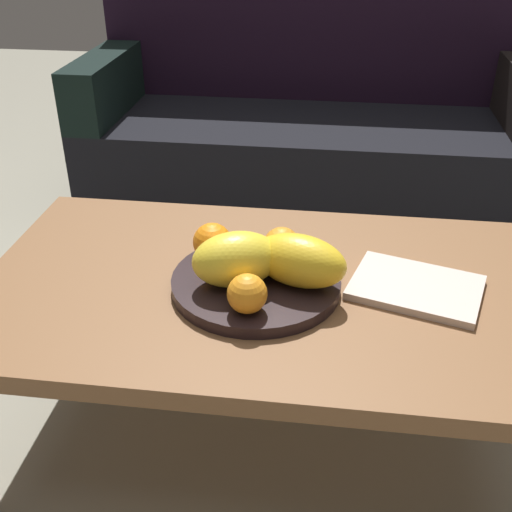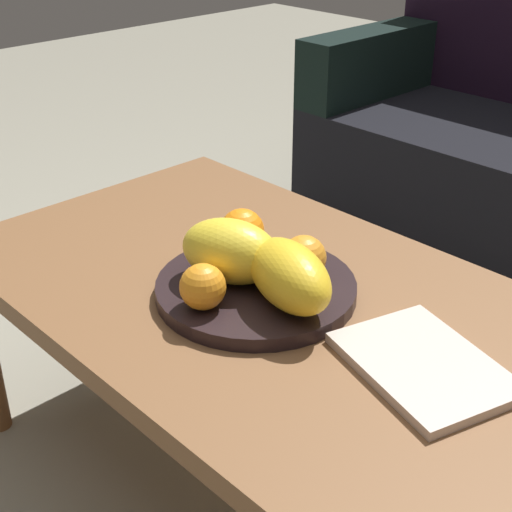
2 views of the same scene
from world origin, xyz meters
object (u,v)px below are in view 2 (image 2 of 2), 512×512
object	(u,v)px
melon_smaller_beside	(289,276)
orange_left	(304,258)
coffee_table	(272,317)
orange_front	(242,231)
banana_bunch	(281,266)
melon_large_front	(230,251)
magazine	(424,365)
fruit_bowl	(256,288)
orange_right	(203,287)

from	to	relation	value
melon_smaller_beside	orange_left	bearing A→B (deg)	118.05
coffee_table	melon_smaller_beside	size ratio (longest dim) A/B	6.21
orange_front	orange_left	world-z (taller)	orange_front
coffee_table	banana_bunch	size ratio (longest dim) A/B	6.96
melon_large_front	magazine	xyz separation A→B (m)	(0.35, 0.06, -0.07)
coffee_table	magazine	distance (m)	0.31
fruit_bowl	melon_large_front	size ratio (longest dim) A/B	1.97
melon_large_front	orange_left	distance (m)	0.12
orange_front	orange_right	world-z (taller)	orange_front
coffee_table	magazine	xyz separation A→B (m)	(0.30, 0.01, 0.05)
orange_left	orange_right	distance (m)	0.19
orange_left	orange_right	xyz separation A→B (m)	(-0.05, -0.18, -0.00)
fruit_bowl	orange_left	size ratio (longest dim) A/B	4.42
coffee_table	melon_large_front	distance (m)	0.14
melon_smaller_beside	magazine	world-z (taller)	melon_smaller_beside
coffee_table	orange_right	world-z (taller)	orange_right
melon_smaller_beside	orange_front	distance (m)	0.20
coffee_table	melon_smaller_beside	world-z (taller)	melon_smaller_beside
coffee_table	orange_left	size ratio (longest dim) A/B	15.31
fruit_bowl	orange_right	world-z (taller)	orange_right
orange_left	orange_right	size ratio (longest dim) A/B	1.03
orange_front	orange_left	size ratio (longest dim) A/B	1.06
coffee_table	orange_right	xyz separation A→B (m)	(-0.02, -0.14, 0.11)
magazine	melon_large_front	bearing A→B (deg)	-154.29
melon_large_front	orange_front	bearing A→B (deg)	127.01
melon_large_front	banana_bunch	distance (m)	0.09
orange_left	magazine	size ratio (longest dim) A/B	0.31
melon_smaller_beside	banana_bunch	distance (m)	0.08
melon_large_front	orange_front	world-z (taller)	melon_large_front
melon_large_front	banana_bunch	world-z (taller)	melon_large_front
orange_front	orange_right	xyz separation A→B (m)	(0.10, -0.17, -0.00)
orange_left	orange_right	world-z (taller)	orange_left
orange_front	magazine	xyz separation A→B (m)	(0.42, -0.03, -0.06)
melon_smaller_beside	magazine	size ratio (longest dim) A/B	0.76
coffee_table	magazine	size ratio (longest dim) A/B	4.71
orange_right	coffee_table	bearing A→B (deg)	82.20
banana_bunch	orange_left	bearing A→B (deg)	58.89
melon_smaller_beside	orange_front	xyz separation A→B (m)	(-0.18, 0.07, -0.01)
orange_front	orange_left	distance (m)	0.14
orange_left	banana_bunch	xyz separation A→B (m)	(-0.02, -0.03, -0.01)
melon_large_front	orange_right	size ratio (longest dim) A/B	2.32
melon_large_front	orange_left	size ratio (longest dim) A/B	2.24
orange_left	banana_bunch	distance (m)	0.04
magazine	melon_smaller_beside	bearing A→B (deg)	-153.46
melon_smaller_beside	coffee_table	bearing A→B (deg)	155.05
fruit_bowl	magazine	world-z (taller)	fruit_bowl
banana_bunch	coffee_table	bearing A→B (deg)	-115.72
fruit_bowl	banana_bunch	bearing A→B (deg)	56.08
orange_left	melon_large_front	bearing A→B (deg)	-130.31
coffee_table	banana_bunch	world-z (taller)	banana_bunch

